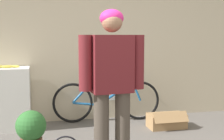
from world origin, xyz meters
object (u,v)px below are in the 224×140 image
object	(u,v)px
potted_plant	(31,131)
person	(112,77)
banana	(7,67)
cardboard_box	(167,121)
bicycle	(107,100)

from	to	relation	value
potted_plant	person	bearing A→B (deg)	-30.22
person	banana	world-z (taller)	person
person	banana	size ratio (longest dim) A/B	4.49
cardboard_box	potted_plant	size ratio (longest dim) A/B	1.04
person	potted_plant	world-z (taller)	person
bicycle	banana	bearing A→B (deg)	-172.72
cardboard_box	person	bearing A→B (deg)	-133.99
bicycle	potted_plant	size ratio (longest dim) A/B	3.29
banana	cardboard_box	size ratio (longest dim) A/B	0.67
bicycle	potted_plant	world-z (taller)	bicycle
person	cardboard_box	bearing A→B (deg)	41.09
person	potted_plant	distance (m)	1.13
potted_plant	bicycle	bearing A→B (deg)	46.85
person	bicycle	bearing A→B (deg)	74.39
banana	potted_plant	xyz separation A→B (m)	(0.34, -1.10, -0.61)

